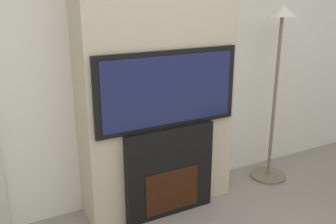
# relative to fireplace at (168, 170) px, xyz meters

# --- Properties ---
(wall_back) EXTENTS (6.00, 0.06, 2.70)m
(wall_back) POSITION_rel_fireplace_xyz_m (0.00, 0.38, 0.99)
(wall_back) COLOR silver
(wall_back) RESTS_ON ground_plane
(chimney_breast) EXTENTS (1.22, 0.35, 2.70)m
(chimney_breast) POSITION_rel_fireplace_xyz_m (0.00, 0.18, 0.99)
(chimney_breast) COLOR beige
(chimney_breast) RESTS_ON ground_plane
(fireplace) EXTENTS (0.74, 0.15, 0.73)m
(fireplace) POSITION_rel_fireplace_xyz_m (0.00, 0.00, 0.00)
(fireplace) COLOR black
(fireplace) RESTS_ON ground_plane
(television) EXTENTS (1.15, 0.07, 0.58)m
(television) POSITION_rel_fireplace_xyz_m (0.00, -0.00, 0.66)
(television) COLOR black
(television) RESTS_ON fireplace
(floor_lamp) EXTENTS (0.34, 0.34, 1.61)m
(floor_lamp) POSITION_rel_fireplace_xyz_m (1.13, 0.07, 0.67)
(floor_lamp) COLOR #726651
(floor_lamp) RESTS_ON ground_plane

